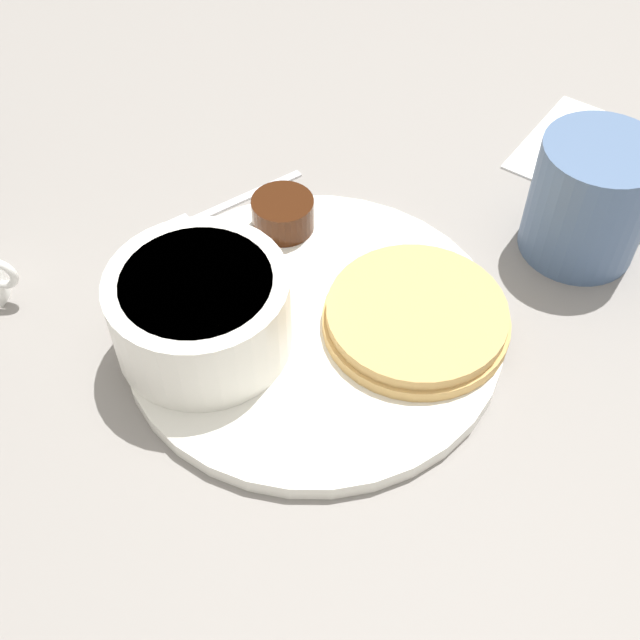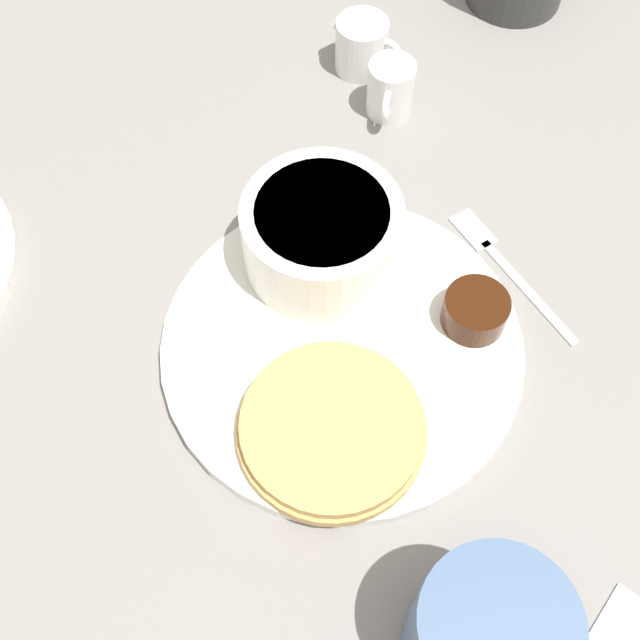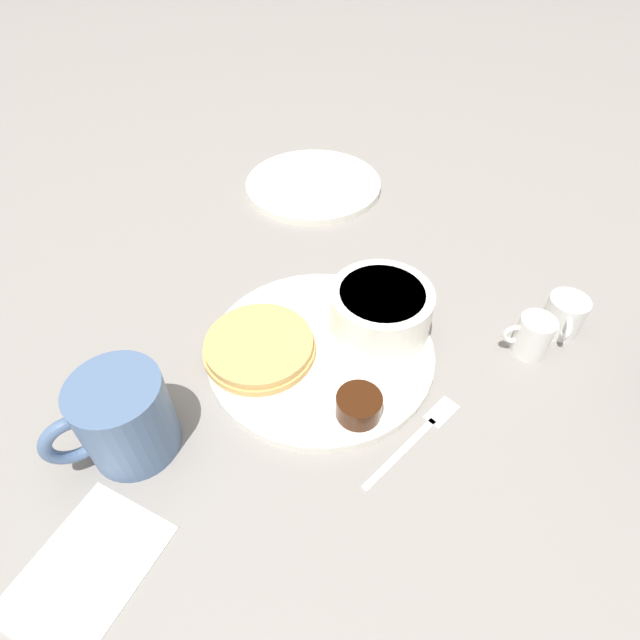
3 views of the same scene
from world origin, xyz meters
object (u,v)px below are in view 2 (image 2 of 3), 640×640
object	(u,v)px
bowl	(322,234)
creamer_pitcher_near	(390,89)
creamer_pitcher_far	(362,45)
plate	(342,347)

from	to	relation	value
bowl	creamer_pitcher_near	xyz separation A→B (m)	(0.04, -0.17, -0.02)
creamer_pitcher_near	creamer_pitcher_far	xyz separation A→B (m)	(0.05, -0.03, -0.00)
creamer_pitcher_near	creamer_pitcher_far	world-z (taller)	creamer_pitcher_near
bowl	creamer_pitcher_far	world-z (taller)	bowl
bowl	creamer_pitcher_far	size ratio (longest dim) A/B	1.74
bowl	creamer_pitcher_far	xyz separation A→B (m)	(0.08, -0.21, -0.02)
creamer_pitcher_near	creamer_pitcher_far	bearing A→B (deg)	-35.64
bowl	creamer_pitcher_near	size ratio (longest dim) A/B	2.01
plate	creamer_pitcher_near	xyz separation A→B (m)	(0.09, -0.23, 0.02)
creamer_pitcher_near	bowl	bearing A→B (deg)	101.68
bowl	creamer_pitcher_near	bearing A→B (deg)	-78.32
plate	creamer_pitcher_near	world-z (taller)	creamer_pitcher_near
bowl	creamer_pitcher_far	distance (m)	0.22
creamer_pitcher_near	creamer_pitcher_far	distance (m)	0.06
bowl	creamer_pitcher_far	bearing A→B (deg)	-68.05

